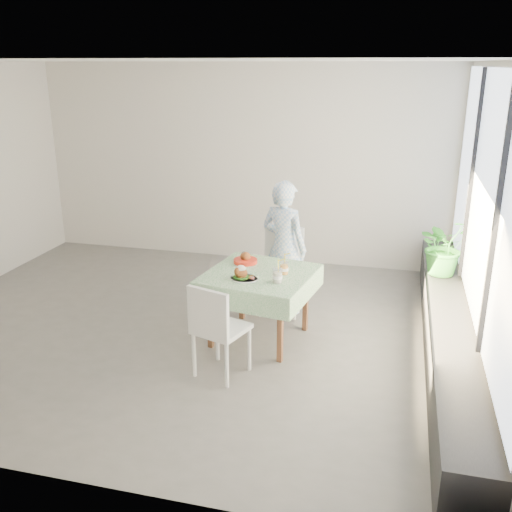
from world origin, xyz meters
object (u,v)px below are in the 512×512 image
(diner, at_px, (284,248))
(potted_plant, at_px, (445,246))
(chair_near, at_px, (221,347))
(juice_cup_orange, at_px, (284,268))
(cafe_table, at_px, (259,298))
(chair_far, at_px, (281,287))
(main_dish, at_px, (243,275))

(diner, relative_size, potted_plant, 2.35)
(chair_near, height_order, diner, diner)
(diner, distance_m, juice_cup_orange, 0.76)
(diner, xyz_separation_m, juice_cup_orange, (0.15, -0.74, 0.02))
(chair_near, relative_size, diner, 0.59)
(cafe_table, relative_size, juice_cup_orange, 4.52)
(juice_cup_orange, bearing_deg, potted_plant, 34.10)
(chair_far, distance_m, diner, 0.48)
(cafe_table, distance_m, juice_cup_orange, 0.43)
(chair_far, height_order, chair_near, chair_far)
(cafe_table, bearing_deg, potted_plant, 30.94)
(chair_far, relative_size, chair_near, 1.07)
(cafe_table, xyz_separation_m, potted_plant, (1.87, 1.12, 0.37))
(diner, relative_size, juice_cup_orange, 5.91)
(juice_cup_orange, bearing_deg, main_dish, -145.99)
(chair_near, height_order, potted_plant, potted_plant)
(cafe_table, height_order, potted_plant, potted_plant)
(diner, bearing_deg, potted_plant, -147.66)
(main_dish, bearing_deg, diner, 77.76)
(diner, bearing_deg, cafe_table, 103.90)
(chair_far, relative_size, diner, 0.63)
(chair_near, bearing_deg, chair_far, 81.28)
(chair_far, xyz_separation_m, chair_near, (-0.24, -1.56, -0.02))
(main_dish, bearing_deg, chair_near, -95.32)
(main_dish, xyz_separation_m, potted_plant, (1.98, 1.34, 0.04))
(juice_cup_orange, xyz_separation_m, potted_plant, (1.61, 1.09, 0.03))
(potted_plant, bearing_deg, juice_cup_orange, -145.90)
(juice_cup_orange, height_order, potted_plant, potted_plant)
(cafe_table, bearing_deg, main_dish, -117.79)
(diner, xyz_separation_m, main_dish, (-0.22, -0.99, 0.01))
(chair_near, bearing_deg, juice_cup_orange, 62.92)
(chair_near, xyz_separation_m, juice_cup_orange, (0.42, 0.82, 0.52))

